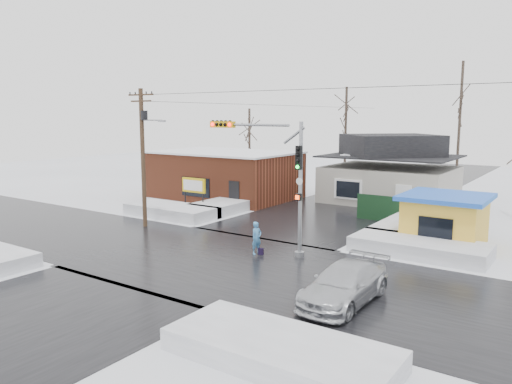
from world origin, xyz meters
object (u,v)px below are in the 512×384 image
Objects in this scene: kiosk at (445,219)px; car at (345,284)px; utility_pole at (143,150)px; marquee_sign at (194,186)px; pedestrian at (257,238)px; traffic_signal at (274,169)px.

car is (-0.90, -11.55, -0.71)m from kiosk.
marquee_sign is (-1.07, 5.99, -3.19)m from utility_pole.
pedestrian is 0.34× the size of car.
kiosk is at bearing 44.84° from traffic_signal.
kiosk reaches higher than pedestrian.
traffic_signal is 2.75× the size of marquee_sign.
marquee_sign is (-11.43, 6.53, -2.62)m from traffic_signal.
traffic_signal reaches higher than car.
pedestrian is (-0.60, -0.76, -3.67)m from traffic_signal.
marquee_sign is 13.10m from pedestrian.
kiosk reaches higher than marquee_sign.
utility_pole is 18.95m from kiosk.
pedestrian is (-7.66, -7.78, -0.59)m from kiosk.
marquee_sign is 18.51m from kiosk.
traffic_signal is at bearing -25.33° from pedestrian.
utility_pole is at bearing 95.42° from pedestrian.
traffic_signal reaches higher than marquee_sign.
utility_pole is 1.96× the size of kiosk.
utility_pole is 6.87m from marquee_sign.
marquee_sign is 0.55× the size of kiosk.
kiosk reaches higher than car.
car is at bearing -17.02° from utility_pole.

